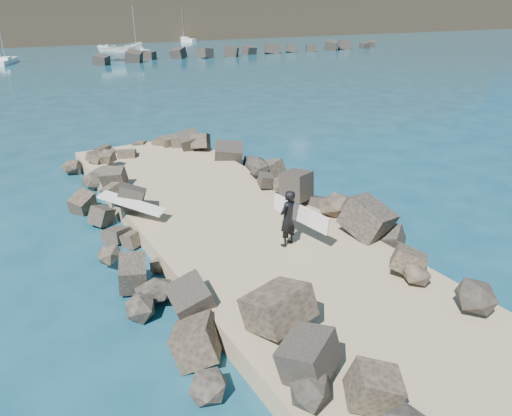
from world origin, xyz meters
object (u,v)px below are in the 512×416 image
at_px(boat_imported, 121,52).
at_px(surfer_with_board, 290,218).
at_px(sailboat_f, 184,40).
at_px(surfboard_resting, 132,207).

xyz_separation_m(boat_imported, surfer_with_board, (-12.13, -59.32, 0.25)).
xyz_separation_m(boat_imported, sailboat_f, (23.61, 32.61, -0.87)).
relative_size(surfboard_resting, sailboat_f, 0.30).
height_order(surfboard_resting, surfer_with_board, surfer_with_board).
bearing_deg(boat_imported, sailboat_f, -23.20).
bearing_deg(surfer_with_board, boat_imported, 78.44).
bearing_deg(sailboat_f, surfboard_resting, -114.03).
height_order(surfboard_resting, sailboat_f, sailboat_f).
height_order(boat_imported, sailboat_f, sailboat_f).
bearing_deg(surfer_with_board, sailboat_f, 68.76).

